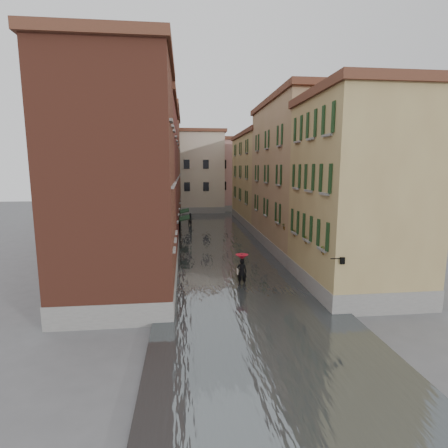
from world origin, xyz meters
TOP-DOWN VIEW (x-y plane):
  - ground at (0.00, 0.00)m, footprint 120.00×120.00m
  - floodwater at (0.00, 13.00)m, footprint 10.00×60.00m
  - building_left_near at (-7.00, -2.00)m, footprint 6.00×8.00m
  - building_left_mid at (-7.00, 9.00)m, footprint 6.00×14.00m
  - building_left_far at (-7.00, 24.00)m, footprint 6.00×16.00m
  - building_right_near at (7.00, -2.00)m, footprint 6.00×8.00m
  - building_right_mid at (7.00, 9.00)m, footprint 6.00×14.00m
  - building_right_far at (7.00, 24.00)m, footprint 6.00×16.00m
  - building_end_cream at (-3.00, 38.00)m, footprint 12.00×9.00m
  - building_end_pink at (6.00, 40.00)m, footprint 10.00×9.00m
  - awning_near at (-3.49, 12.69)m, footprint 1.09×2.75m
  - awning_far at (-3.49, 18.50)m, footprint 1.09×2.93m
  - wall_lantern at (4.33, -6.00)m, footprint 0.71×0.22m
  - window_planters at (4.12, 0.47)m, footprint 0.59×10.51m
  - pedestrian_main at (0.21, -0.65)m, footprint 0.86×0.86m
  - pedestrian_far at (-2.66, 22.51)m, footprint 1.04×0.95m

SIDE VIEW (x-z plane):
  - ground at x=0.00m, z-range 0.00..0.00m
  - floodwater at x=0.00m, z-range 0.00..0.20m
  - pedestrian_far at x=-2.66m, z-range 0.00..1.74m
  - pedestrian_main at x=0.21m, z-range 0.16..2.22m
  - awning_near at x=-3.49m, z-range 1.06..3.86m
  - awning_far at x=-3.49m, z-range 1.07..3.87m
  - wall_lantern at x=4.33m, z-range 2.83..3.18m
  - window_planters at x=4.12m, z-range 3.09..3.93m
  - building_right_near at x=7.00m, z-range 0.00..11.50m
  - building_right_far at x=7.00m, z-range 0.00..11.50m
  - building_end_pink at x=6.00m, z-range 0.00..12.00m
  - building_left_mid at x=-7.00m, z-range 0.00..12.50m
  - building_left_near at x=-7.00m, z-range 0.00..13.00m
  - building_right_mid at x=7.00m, z-range 0.00..13.00m
  - building_end_cream at x=-3.00m, z-range 0.00..13.00m
  - building_left_far at x=-7.00m, z-range 0.00..14.00m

